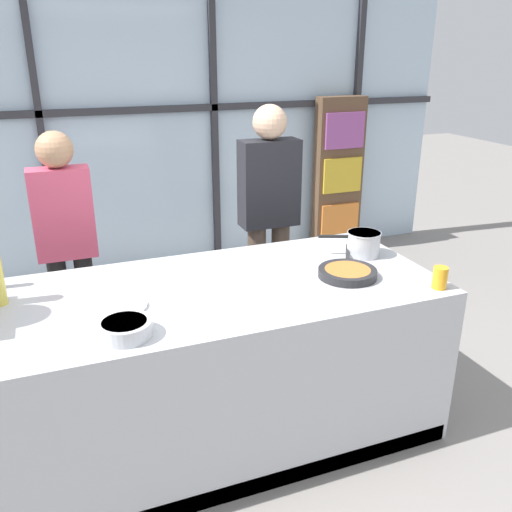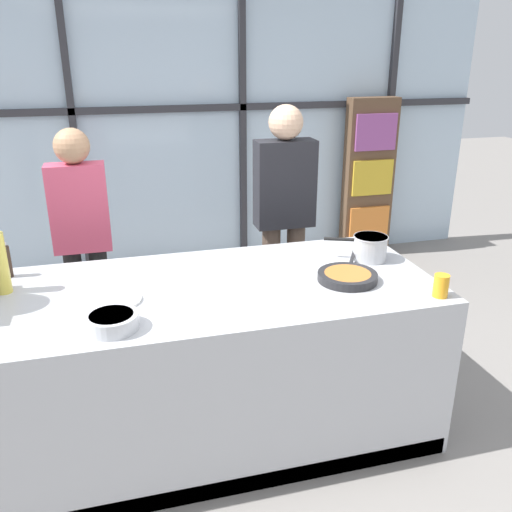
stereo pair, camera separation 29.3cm
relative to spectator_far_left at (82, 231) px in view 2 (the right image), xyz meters
The scene contains 13 objects.
ground_plane 1.55m from the spectator_far_left, 55.71° to the right, with size 18.00×18.00×0.00m, color gray.
back_window_wall 1.79m from the spectator_far_left, 66.08° to the left, with size 6.40×0.10×2.80m.
bookshelf 3.09m from the spectator_far_left, 26.85° to the left, with size 0.51×0.19×1.61m.
demo_island 1.33m from the spectator_far_left, 55.70° to the right, with size 2.30×1.05×0.90m.
spectator_far_left is the anchor object (origin of this frame).
spectator_center_left 1.40m from the spectator_far_left, ahead, with size 0.42×0.24×1.71m.
frying_pan 1.80m from the spectator_far_left, 39.54° to the right, with size 0.37×0.52×0.04m.
saucepan 1.86m from the spectator_far_left, 28.91° to the right, with size 0.35×0.21×0.14m.
white_plate 1.11m from the spectator_far_left, 79.97° to the right, with size 0.24×0.24×0.01m, color white.
mixing_bowl 1.38m from the spectator_far_left, 82.94° to the right, with size 0.24×0.24×0.07m.
oil_bottle 0.92m from the spectator_far_left, 112.52° to the right, with size 0.08×0.08×0.34m.
pepper_grinder 0.73m from the spectator_far_left, 119.55° to the right, with size 0.05×0.05×0.20m.
juice_glass_near 2.27m from the spectator_far_left, 39.67° to the right, with size 0.08×0.08×0.12m, color orange.
Camera 2 is at (-0.46, -2.54, 2.06)m, focal length 38.00 mm.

